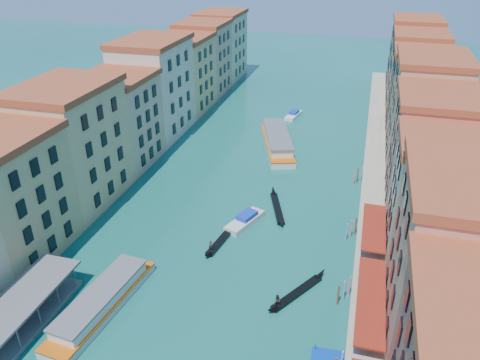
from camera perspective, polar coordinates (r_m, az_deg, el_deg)
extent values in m
cube|color=tan|center=(69.85, -26.76, -2.30)|extent=(12.00, 15.00, 17.00)
cube|color=tan|center=(80.42, -19.78, 3.73)|extent=(12.00, 17.00, 19.00)
cube|color=#974D20|center=(77.20, -20.96, 10.52)|extent=(12.80, 17.40, 1.00)
cube|color=tan|center=(92.91, -14.45, 6.83)|extent=(12.00, 14.00, 16.50)
cube|color=#974D20|center=(90.31, -15.11, 12.02)|extent=(12.80, 14.40, 1.00)
cube|color=beige|center=(105.75, -10.40, 10.76)|extent=(12.00, 18.00, 20.00)
cube|color=#974D20|center=(103.28, -10.91, 16.34)|extent=(12.80, 18.40, 1.00)
cube|color=tan|center=(121.02, -6.91, 12.52)|extent=(12.00, 16.00, 17.50)
cube|color=#974D20|center=(118.98, -7.17, 16.82)|extent=(12.80, 16.40, 1.00)
cube|color=tan|center=(134.93, -4.42, 14.42)|extent=(12.00, 15.00, 18.50)
cube|color=#974D20|center=(133.05, -4.58, 18.51)|extent=(12.80, 15.40, 1.00)
cube|color=#C3AF88|center=(149.67, -2.31, 15.89)|extent=(12.00, 17.00, 19.00)
cube|color=#974D20|center=(147.96, -2.39, 19.68)|extent=(12.80, 17.40, 1.00)
cube|color=#C8765A|center=(54.31, 24.88, -9.37)|extent=(12.00, 17.00, 19.00)
cube|color=#974D20|center=(49.42, 27.14, 0.03)|extent=(12.80, 17.40, 1.00)
cube|color=tan|center=(67.96, 23.14, -2.55)|extent=(12.00, 14.00, 16.50)
cube|color=#974D20|center=(64.36, 24.56, 4.22)|extent=(12.80, 14.40, 1.00)
cube|color=#B36755|center=(81.05, 22.28, 3.07)|extent=(12.00, 16.00, 18.00)
cube|color=#974D20|center=(77.93, 23.52, 9.43)|extent=(12.80, 16.40, 1.00)
cube|color=tan|center=(96.52, 21.60, 7.64)|extent=(12.00, 18.00, 20.00)
cube|color=#974D20|center=(93.80, 22.73, 13.64)|extent=(12.80, 18.40, 1.00)
cube|color=#98533E|center=(112.56, 20.93, 9.76)|extent=(12.00, 15.00, 17.50)
cube|color=#974D20|center=(110.36, 21.75, 14.31)|extent=(12.80, 15.40, 1.00)
cube|color=tan|center=(127.34, 20.57, 11.99)|extent=(12.00, 16.00, 18.50)
cube|color=#974D20|center=(125.35, 21.32, 16.26)|extent=(12.80, 16.40, 1.00)
cube|color=#B66E59|center=(143.24, 20.26, 13.84)|extent=(12.00, 17.00, 19.50)
cube|color=#974D20|center=(141.44, 20.96, 17.85)|extent=(12.80, 17.40, 1.00)
cube|color=gray|center=(93.81, 16.04, 1.66)|extent=(4.00, 140.00, 1.00)
cube|color=maroon|center=(57.19, 15.69, -13.79)|extent=(3.20, 15.30, 0.25)
cylinder|color=slate|center=(54.38, 13.80, -18.29)|extent=(0.12, 0.12, 3.00)
cylinder|color=slate|center=(62.02, 14.33, -11.64)|extent=(0.12, 0.12, 3.00)
cube|color=maroon|center=(69.73, 16.03, -5.52)|extent=(3.20, 12.60, 0.25)
cylinder|color=slate|center=(67.00, 14.58, -8.36)|extent=(0.12, 0.12, 3.00)
cylinder|color=slate|center=(74.03, 14.87, -4.64)|extent=(0.12, 0.12, 3.00)
cube|color=slate|center=(61.62, -24.74, -15.47)|extent=(5.00, 16.00, 0.60)
cube|color=slate|center=(59.62, -25.36, -13.19)|extent=(5.40, 16.40, 0.30)
cylinder|color=brown|center=(59.33, 11.87, -13.66)|extent=(0.24, 0.24, 3.20)
cylinder|color=brown|center=(60.09, 12.54, -13.12)|extent=(0.24, 0.24, 3.20)
cylinder|color=brown|center=(60.87, 13.18, -12.59)|extent=(0.24, 0.24, 3.20)
cylinder|color=brown|center=(70.55, 12.85, -6.31)|extent=(0.24, 0.24, 3.20)
cylinder|color=brown|center=(71.40, 13.39, -5.94)|extent=(0.24, 0.24, 3.20)
cylinder|color=brown|center=(72.24, 13.91, -5.57)|extent=(0.24, 0.24, 3.20)
cylinder|color=brown|center=(86.19, 13.69, 0.19)|extent=(0.24, 0.24, 3.20)
cylinder|color=brown|center=(87.09, 14.12, 0.43)|extent=(0.24, 0.24, 3.20)
cylinder|color=brown|center=(87.99, 14.54, 0.67)|extent=(0.24, 0.24, 3.20)
cylinder|color=brown|center=(62.44, -26.77, -14.13)|extent=(0.24, 0.24, 3.20)
cylinder|color=brown|center=(64.59, -24.51, -12.03)|extent=(0.24, 0.24, 3.20)
cube|color=silver|center=(60.34, -16.42, -14.47)|extent=(5.81, 18.05, 1.06)
cube|color=silver|center=(59.60, -16.57, -13.64)|extent=(5.00, 14.47, 1.42)
cube|color=slate|center=(59.06, -16.68, -13.02)|extent=(5.32, 14.94, 0.22)
cube|color=#D65B0C|center=(60.02, -16.49, -14.12)|extent=(5.86, 18.05, 0.22)
cube|color=silver|center=(99.77, 4.54, 4.38)|extent=(11.37, 21.99, 1.29)
cube|color=silver|center=(99.22, 4.57, 5.12)|extent=(9.51, 17.73, 1.72)
cube|color=slate|center=(98.84, 4.59, 5.67)|extent=(9.98, 18.34, 0.27)
cube|color=#D65B0C|center=(99.54, 4.55, 4.69)|extent=(11.42, 22.01, 0.27)
cube|color=black|center=(69.69, -2.04, -7.07)|extent=(2.60, 9.30, 0.46)
cone|color=black|center=(73.32, -0.25, -4.75)|extent=(1.24, 2.18, 1.72)
cone|color=black|center=(65.86, -4.07, -9.16)|extent=(1.19, 1.83, 1.52)
imported|color=#362528|center=(66.26, -3.58, -8.04)|extent=(0.71, 0.52, 1.77)
cube|color=black|center=(60.60, 6.96, -13.51)|extent=(5.41, 8.00, 0.44)
cone|color=black|center=(63.39, 9.86, -11.18)|extent=(1.75, 2.11, 1.62)
cone|color=black|center=(57.65, 3.74, -15.55)|extent=(1.58, 1.83, 1.43)
imported|color=#2B2323|center=(57.79, 4.58, -14.46)|extent=(1.02, 0.96, 1.67)
cube|color=black|center=(77.04, 4.55, -3.44)|extent=(4.19, 9.36, 0.47)
cone|color=black|center=(81.37, 4.07, -1.29)|extent=(1.59, 2.31, 1.77)
cone|color=black|center=(72.46, 5.11, -5.39)|extent=(1.47, 1.97, 1.56)
cube|color=silver|center=(73.06, 0.59, -5.05)|extent=(5.00, 8.06, 0.88)
cube|color=#1636B2|center=(73.03, 0.85, -4.35)|extent=(3.02, 3.79, 0.77)
cube|color=white|center=(117.59, 6.52, 7.82)|extent=(3.41, 7.21, 0.79)
cube|color=#1636B2|center=(117.80, 6.62, 8.21)|extent=(2.29, 3.24, 0.69)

